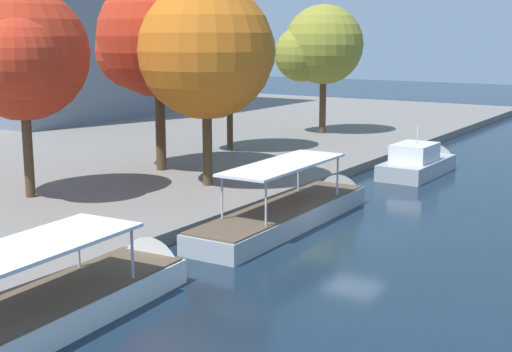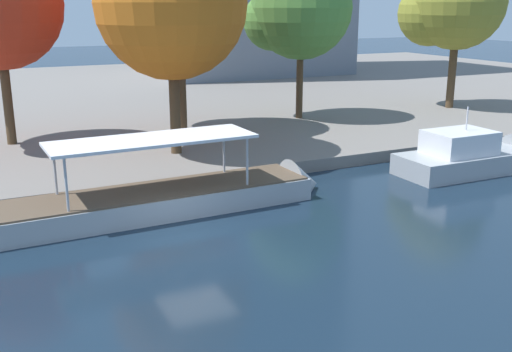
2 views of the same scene
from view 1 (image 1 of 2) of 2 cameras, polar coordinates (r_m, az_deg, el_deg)
The scene contains 9 objects.
ground_plane at distance 33.03m, azimuth 7.94°, elevation -4.78°, with size 220.00×220.00×0.00m, color #142333.
tour_boat_0 at distance 24.03m, azimuth -15.50°, elevation -10.33°, with size 13.50×3.82×3.92m.
tour_boat_1 at distance 35.12m, azimuth 3.00°, elevation -3.14°, with size 14.27×3.12×4.16m.
motor_yacht_2 at distance 48.56m, azimuth 13.06°, elevation 0.81°, with size 8.14×2.99×4.45m.
tree_0 at distance 38.39m, azimuth -18.46°, elevation 9.48°, with size 6.95×7.09×10.90m.
tree_1 at distance 52.18m, azimuth -2.31°, elevation 9.85°, with size 6.95×6.75×10.67m.
tree_3 at distance 44.99m, azimuth -8.24°, elevation 10.70°, with size 7.50×7.62×12.12m.
tree_4 at distance 61.98m, azimuth 5.07°, elevation 10.27°, with size 7.04×7.21×11.07m.
tree_5 at distance 40.05m, azimuth -4.42°, elevation 10.31°, with size 7.56×7.66×11.35m.
Camera 1 is at (-28.90, -13.22, 9.02)m, focal length 49.86 mm.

